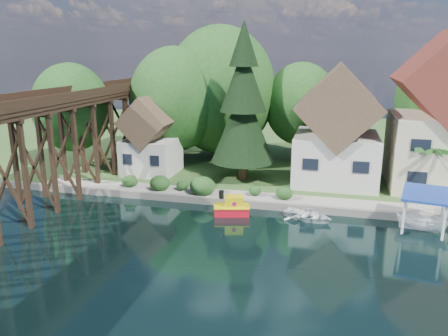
# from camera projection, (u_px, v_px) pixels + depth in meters

# --- Properties ---
(ground) EXTENTS (140.00, 140.00, 0.00)m
(ground) POSITION_uv_depth(u_px,v_px,m) (222.00, 248.00, 28.46)
(ground) COLOR black
(ground) RESTS_ON ground
(bank) EXTENTS (140.00, 52.00, 0.50)m
(bank) POSITION_uv_depth(u_px,v_px,m) (282.00, 143.00, 60.29)
(bank) COLOR #315321
(bank) RESTS_ON ground
(seawall) EXTENTS (60.00, 0.40, 0.62)m
(seawall) POSITION_uv_depth(u_px,v_px,m) (294.00, 208.00, 34.95)
(seawall) COLOR slate
(seawall) RESTS_ON ground
(promenade) EXTENTS (50.00, 2.60, 0.06)m
(promenade) POSITION_uv_depth(u_px,v_px,m) (321.00, 202.00, 35.64)
(promenade) COLOR gray
(promenade) RESTS_ON bank
(trestle_bridge) EXTENTS (4.12, 44.18, 9.30)m
(trestle_bridge) POSITION_uv_depth(u_px,v_px,m) (48.00, 141.00, 35.68)
(trestle_bridge) COLOR black
(trestle_bridge) RESTS_ON ground
(house_left) EXTENTS (7.64, 8.64, 11.02)m
(house_left) POSITION_uv_depth(u_px,v_px,m) (337.00, 133.00, 40.51)
(house_left) COLOR beige
(house_left) RESTS_ON bank
(house_center) EXTENTS (8.65, 9.18, 13.89)m
(house_center) POSITION_uv_depth(u_px,v_px,m) (443.00, 122.00, 38.55)
(house_center) COLOR beige
(house_center) RESTS_ON bank
(shed) EXTENTS (5.09, 5.40, 7.85)m
(shed) POSITION_uv_depth(u_px,v_px,m) (151.00, 141.00, 43.65)
(shed) COLOR beige
(shed) RESTS_ON bank
(bg_trees) EXTENTS (49.90, 13.30, 10.57)m
(bg_trees) POSITION_uv_depth(u_px,v_px,m) (280.00, 102.00, 46.29)
(bg_trees) COLOR #382314
(bg_trees) RESTS_ON bank
(shrubs) EXTENTS (15.76, 2.47, 1.70)m
(shrubs) POSITION_uv_depth(u_px,v_px,m) (197.00, 185.00, 37.90)
(shrubs) COLOR #173E16
(shrubs) RESTS_ON bank
(conifer) EXTENTS (5.97, 5.97, 14.70)m
(conifer) POSITION_uv_depth(u_px,v_px,m) (243.00, 106.00, 40.35)
(conifer) COLOR #382314
(conifer) RESTS_ON bank
(palm_tree) EXTENTS (3.46, 3.46, 4.62)m
(palm_tree) POSITION_uv_depth(u_px,v_px,m) (435.00, 152.00, 35.54)
(palm_tree) COLOR #382314
(palm_tree) RESTS_ON bank
(tugboat) EXTENTS (3.07, 2.18, 2.02)m
(tugboat) POSITION_uv_depth(u_px,v_px,m) (232.00, 207.00, 34.20)
(tugboat) COLOR red
(tugboat) RESTS_ON ground
(boat_white_a) EXTENTS (4.61, 3.97, 0.80)m
(boat_white_a) POSITION_uv_depth(u_px,v_px,m) (308.00, 214.00, 33.31)
(boat_white_a) COLOR white
(boat_white_a) RESTS_ON ground
(boat_canopy) EXTENTS (3.87, 4.96, 2.86)m
(boat_canopy) POSITION_uv_depth(u_px,v_px,m) (424.00, 215.00, 30.92)
(boat_canopy) COLOR white
(boat_canopy) RESTS_ON ground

